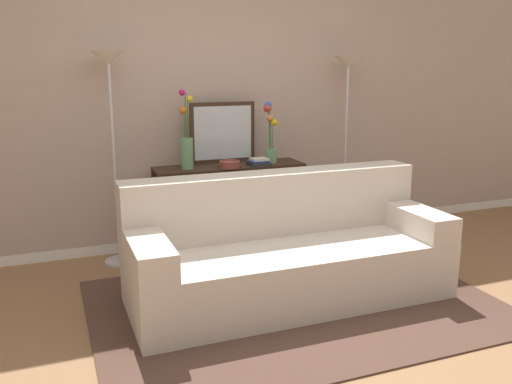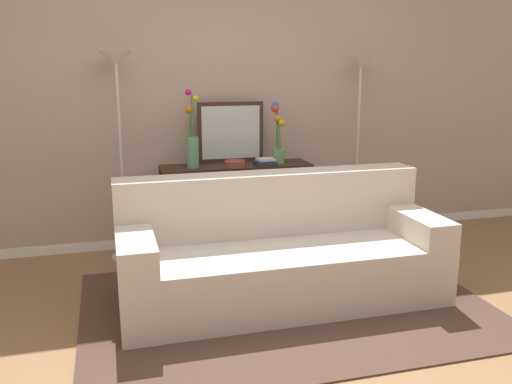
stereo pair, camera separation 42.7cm
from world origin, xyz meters
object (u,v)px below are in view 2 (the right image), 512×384
Objects in this scene: fruit_bowl at (235,164)px; couch at (280,256)px; book_stack at (265,162)px; vase_tall_flowers at (192,143)px; floor_lamp_left at (118,98)px; console_table at (236,191)px; vase_short_flowers at (278,134)px; wall_mirror at (231,132)px; floor_lamp_right at (359,97)px; book_row_under_console at (202,246)px.

couch is at bearing -84.94° from fruit_bowl.
book_stack reaches higher than fruit_bowl.
vase_tall_flowers is 3.51× the size of book_stack.
floor_lamp_left is (-1.03, 1.15, 1.07)m from couch.
couch reaches higher than console_table.
fruit_bowl is (-0.41, -0.09, -0.23)m from vase_short_flowers.
floor_lamp_left reaches higher than wall_mirror.
fruit_bowl is at bearing -95.32° from wall_mirror.
vase_short_flowers is (-0.81, -0.07, -0.31)m from floor_lamp_right.
wall_mirror is at bearing 175.24° from floor_lamp_right.
floor_lamp_left is at bearing 175.92° from book_row_under_console.
floor_lamp_left reaches higher than console_table.
vase_tall_flowers is at bearing -155.48° from wall_mirror.
couch is 3.77× the size of wall_mirror.
vase_short_flowers reaches higher than console_table.
vase_tall_flowers is 1.42× the size of book_row_under_console.
vase_tall_flowers is at bearing -176.36° from console_table.
couch is 1.15m from book_stack.
couch is 1.92m from floor_lamp_right.
vase_tall_flowers is (0.59, -0.07, -0.38)m from floor_lamp_left.
vase_short_flowers is 2.91× the size of book_stack.
console_table is at bearing 176.83° from vase_short_flowers.
vase_short_flowers is at bearing 73.47° from couch.
vase_tall_flowers is (-0.44, 1.08, 0.68)m from couch.
floor_lamp_left is 3.20× the size of vase_short_flowers.
vase_tall_flowers reaches higher than wall_mirror.
wall_mirror reaches higher than book_stack.
fruit_bowl is at bearing -108.15° from console_table.
book_stack is at bearing -9.41° from book_row_under_console.
vase_short_flowers is 3.04× the size of fruit_bowl.
couch is at bearing -134.51° from floor_lamp_right.
floor_lamp_right is at bearing 8.36° from book_stack.
wall_mirror is 3.32× the size of fruit_bowl.
console_table is 1.44m from floor_lamp_right.
console_table is 0.77× the size of floor_lamp_right.
fruit_bowl is (-0.02, -0.26, -0.24)m from wall_mirror.
book_stack is (-0.95, -0.14, -0.54)m from floor_lamp_right.
floor_lamp_left reaches higher than book_stack.
console_table is 2.00× the size of vase_tall_flowers.
vase_short_flowers is 1.21m from book_row_under_console.
wall_mirror is (-1.20, 0.10, -0.30)m from floor_lamp_right.
fruit_bowl is (-1.22, -0.16, -0.54)m from floor_lamp_right.
vase_short_flowers is at bearing -175.24° from floor_lamp_right.
console_table is 0.37m from book_stack.
vase_short_flowers reaches higher than wall_mirror.
floor_lamp_left reaches higher than vase_tall_flowers.
vase_tall_flowers reaches higher than console_table.
floor_lamp_left is at bearing 131.80° from couch.
floor_lamp_right is (1.19, 0.05, 0.81)m from console_table.
vase_short_flowers is (1.35, -0.07, -0.33)m from floor_lamp_left.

